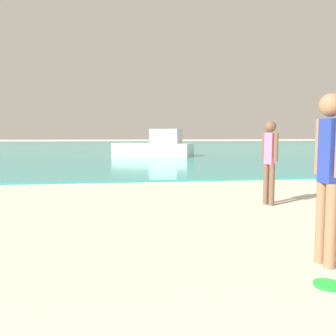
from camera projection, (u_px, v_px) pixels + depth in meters
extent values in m
cube|color=teal|center=(121.00, 146.00, 39.66)|extent=(160.00, 60.00, 0.06)
cylinder|color=#936B4C|center=(331.00, 226.00, 3.61)|extent=(0.11, 0.11, 0.86)
cylinder|color=#936B4C|center=(321.00, 223.00, 3.75)|extent=(0.11, 0.11, 0.86)
cube|color=#233899|center=(329.00, 151.00, 3.61)|extent=(0.14, 0.21, 0.64)
sphere|color=#936B4C|center=(331.00, 105.00, 3.57)|extent=(0.23, 0.23, 0.23)
cylinder|color=#936B4C|center=(319.00, 147.00, 3.76)|extent=(0.09, 0.09, 0.57)
cylinder|color=green|center=(328.00, 285.00, 3.20)|extent=(0.26, 0.26, 0.03)
cylinder|color=brown|center=(272.00, 185.00, 6.81)|extent=(0.10, 0.10, 0.79)
cylinder|color=brown|center=(266.00, 184.00, 6.93)|extent=(0.10, 0.10, 0.79)
cube|color=pink|center=(270.00, 149.00, 6.81)|extent=(0.18, 0.21, 0.59)
sphere|color=brown|center=(270.00, 126.00, 6.77)|extent=(0.21, 0.21, 0.21)
cylinder|color=brown|center=(276.00, 147.00, 6.68)|extent=(0.08, 0.08, 0.52)
cylinder|color=brown|center=(264.00, 147.00, 6.92)|extent=(0.08, 0.08, 0.52)
cube|color=white|center=(153.00, 150.00, 21.59)|extent=(4.90, 3.51, 0.76)
cube|color=silver|center=(166.00, 136.00, 21.24)|extent=(2.00, 1.72, 0.85)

